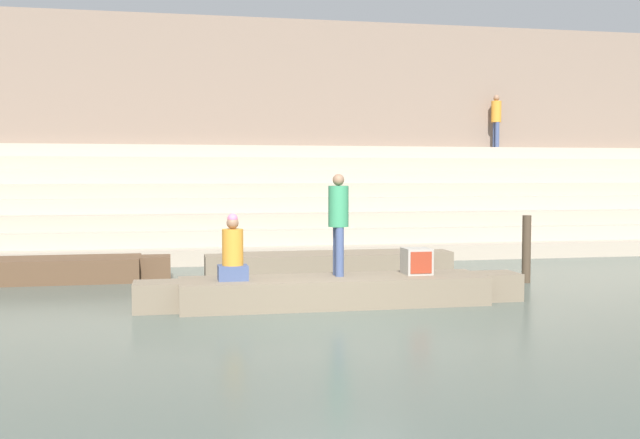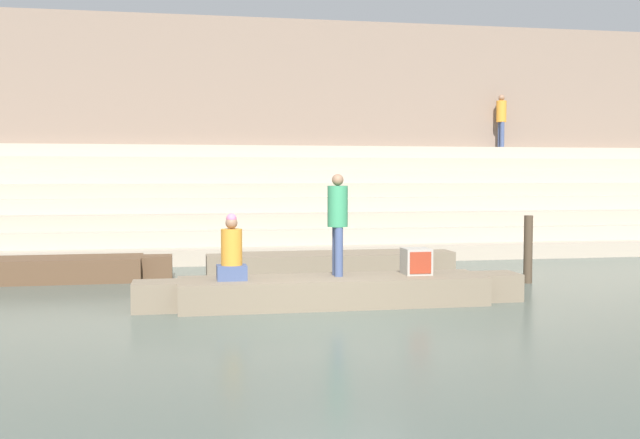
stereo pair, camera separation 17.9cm
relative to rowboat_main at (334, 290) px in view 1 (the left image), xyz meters
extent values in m
plane|color=#47544C|center=(-0.35, -1.76, -0.25)|extent=(120.00, 120.00, 0.00)
cube|color=tan|center=(-0.35, 8.76, -0.06)|extent=(36.00, 5.87, 0.39)
cube|color=#B2A28D|center=(-0.35, 9.12, 0.33)|extent=(36.00, 5.14, 0.39)
cube|color=tan|center=(-0.35, 9.49, 0.72)|extent=(36.00, 4.40, 0.39)
cube|color=#B2A28D|center=(-0.35, 9.86, 1.11)|extent=(36.00, 3.67, 0.39)
cube|color=tan|center=(-0.35, 10.22, 1.50)|extent=(36.00, 2.93, 0.39)
cube|color=#B2A28D|center=(-0.35, 10.59, 1.89)|extent=(36.00, 2.20, 0.39)
cube|color=tan|center=(-0.35, 10.96, 2.28)|extent=(36.00, 1.47, 0.39)
cube|color=#B2A28D|center=(-0.35, 11.32, 2.67)|extent=(36.00, 0.73, 0.39)
cube|color=#7F6B5B|center=(-0.35, 12.29, 3.34)|extent=(34.20, 1.20, 7.19)
cube|color=#4C4037|center=(-0.35, 11.67, 0.05)|extent=(34.20, 0.12, 0.60)
cube|color=#756651|center=(0.00, 0.00, -0.02)|extent=(5.15, 1.21, 0.48)
cube|color=#993328|center=(0.00, 0.00, 0.20)|extent=(4.74, 1.11, 0.05)
cube|color=#756651|center=(2.93, 0.00, -0.02)|extent=(0.72, 0.67, 0.48)
cube|color=#756651|center=(-2.93, 0.00, -0.02)|extent=(0.72, 0.67, 0.48)
cylinder|color=olive|center=(-0.77, 0.71, 0.12)|extent=(2.26, 0.04, 0.04)
cylinder|color=#3D4C75|center=(0.11, 0.24, 0.64)|extent=(0.15, 0.15, 0.84)
cylinder|color=#3D4C75|center=(0.11, 0.05, 0.64)|extent=(0.15, 0.15, 0.84)
cylinder|color=#338456|center=(0.11, 0.14, 1.41)|extent=(0.35, 0.35, 0.70)
sphere|color=#8C664C|center=(0.11, 0.14, 1.85)|extent=(0.20, 0.20, 0.20)
cube|color=#3D4C75|center=(-1.70, -0.05, 0.34)|extent=(0.48, 0.38, 0.24)
cylinder|color=orange|center=(-1.70, -0.05, 0.76)|extent=(0.35, 0.35, 0.59)
sphere|color=#8C664C|center=(-1.70, -0.05, 1.16)|extent=(0.20, 0.20, 0.20)
sphere|color=pink|center=(-1.70, -0.05, 1.23)|extent=(0.17, 0.17, 0.17)
cube|color=#9E998E|center=(1.48, 0.09, 0.45)|extent=(0.46, 0.46, 0.45)
cube|color=#99331E|center=(1.48, -0.15, 0.45)|extent=(0.38, 0.02, 0.37)
cube|color=brown|center=(-5.54, 3.85, -0.01)|extent=(4.45, 1.27, 0.49)
cube|color=tan|center=(-5.54, 3.85, 0.21)|extent=(4.09, 1.17, 0.05)
cube|color=brown|center=(-3.01, 3.85, -0.01)|extent=(0.62, 0.70, 0.49)
cube|color=#756651|center=(0.74, 3.73, -0.01)|extent=(4.26, 1.27, 0.49)
cube|color=tan|center=(0.74, 3.73, 0.21)|extent=(3.92, 1.17, 0.05)
cube|color=#756651|center=(3.17, 3.73, -0.01)|extent=(0.60, 0.70, 0.49)
cube|color=#756651|center=(-1.68, 3.73, -0.01)|extent=(0.60, 0.70, 0.49)
cylinder|color=#473828|center=(4.40, 1.80, 0.43)|extent=(0.18, 0.18, 1.37)
cylinder|color=#3D4C75|center=(8.06, 11.42, 3.29)|extent=(0.14, 0.14, 0.85)
cylinder|color=#3D4C75|center=(8.06, 11.23, 3.29)|extent=(0.14, 0.14, 0.85)
cylinder|color=orange|center=(8.06, 11.32, 4.06)|extent=(0.33, 0.33, 0.70)
sphere|color=#8C664C|center=(8.06, 11.32, 4.52)|extent=(0.20, 0.20, 0.20)
camera|label=1|loc=(-2.70, -12.20, 1.93)|focal=42.00mm
camera|label=2|loc=(-2.52, -12.24, 1.93)|focal=42.00mm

